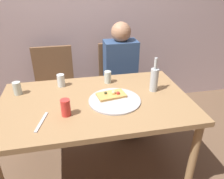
{
  "coord_description": "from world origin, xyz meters",
  "views": [
    {
      "loc": [
        -0.18,
        -1.48,
        1.61
      ],
      "look_at": [
        0.14,
        0.06,
        0.78
      ],
      "focal_mm": 35.48,
      "sensor_mm": 36.0,
      "label": 1
    }
  ],
  "objects": [
    {
      "name": "pizza_slice_last",
      "position": [
        0.13,
        0.02,
        0.76
      ],
      "size": [
        0.24,
        0.16,
        0.05
      ],
      "color": "tan",
      "rests_on": "pizza_tray"
    },
    {
      "name": "chair_right",
      "position": [
        0.39,
        0.84,
        0.51
      ],
      "size": [
        0.44,
        0.44,
        0.9
      ],
      "rotation": [
        0.0,
        0.0,
        3.14
      ],
      "color": "brown",
      "rests_on": "ground_plane"
    },
    {
      "name": "guest_in_sweater",
      "position": [
        0.39,
        0.69,
        0.64
      ],
      "size": [
        0.36,
        0.56,
        1.17
      ],
      "rotation": [
        0.0,
        0.0,
        3.14
      ],
      "color": "navy",
      "rests_on": "ground_plane"
    },
    {
      "name": "wine_bottle",
      "position": [
        0.5,
        0.06,
        0.84
      ],
      "size": [
        0.07,
        0.07,
        0.29
      ],
      "color": "#B2BCC1",
      "rests_on": "dining_table"
    },
    {
      "name": "dining_table",
      "position": [
        0.0,
        0.0,
        0.66
      ],
      "size": [
        1.48,
        0.89,
        0.73
      ],
      "color": "#99754C",
      "rests_on": "ground_plane"
    },
    {
      "name": "wine_glass",
      "position": [
        -0.6,
        0.23,
        0.79
      ],
      "size": [
        0.06,
        0.06,
        0.11
      ],
      "primitive_type": "cylinder",
      "color": "#B7C6BC",
      "rests_on": "dining_table"
    },
    {
      "name": "back_wall",
      "position": [
        0.0,
        1.23,
        1.3
      ],
      "size": [
        6.0,
        0.1,
        2.6
      ],
      "primitive_type": "cube",
      "color": "#B29EA3",
      "rests_on": "ground_plane"
    },
    {
      "name": "pizza_tray",
      "position": [
        0.14,
        -0.04,
        0.74
      ],
      "size": [
        0.4,
        0.4,
        0.01
      ],
      "primitive_type": "cylinder",
      "color": "#ADADB2",
      "rests_on": "dining_table"
    },
    {
      "name": "ground_plane",
      "position": [
        0.0,
        0.0,
        0.0
      ],
      "size": [
        8.0,
        8.0,
        0.0
      ],
      "primitive_type": "plane",
      "color": "brown"
    },
    {
      "name": "table_knife",
      "position": [
        -0.39,
        -0.21,
        0.74
      ],
      "size": [
        0.08,
        0.22,
        0.01
      ],
      "primitive_type": "cube",
      "rotation": [
        0.0,
        0.0,
        4.44
      ],
      "color": "#B7B7BC",
      "rests_on": "dining_table"
    },
    {
      "name": "tumbler_far",
      "position": [
        0.15,
        0.29,
        0.79
      ],
      "size": [
        0.06,
        0.06,
        0.11
      ],
      "primitive_type": "cylinder",
      "color": "#B7C6BC",
      "rests_on": "dining_table"
    },
    {
      "name": "soda_can",
      "position": [
        -0.23,
        -0.16,
        0.79
      ],
      "size": [
        0.07,
        0.07,
        0.12
      ],
      "primitive_type": "cylinder",
      "color": "red",
      "rests_on": "dining_table"
    },
    {
      "name": "tumbler_near",
      "position": [
        -0.26,
        0.3,
        0.79
      ],
      "size": [
        0.06,
        0.06,
        0.11
      ],
      "primitive_type": "cylinder",
      "color": "silver",
      "rests_on": "dining_table"
    },
    {
      "name": "chair_left",
      "position": [
        -0.36,
        0.84,
        0.51
      ],
      "size": [
        0.44,
        0.44,
        0.9
      ],
      "rotation": [
        0.0,
        0.0,
        3.14
      ],
      "color": "brown",
      "rests_on": "ground_plane"
    }
  ]
}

